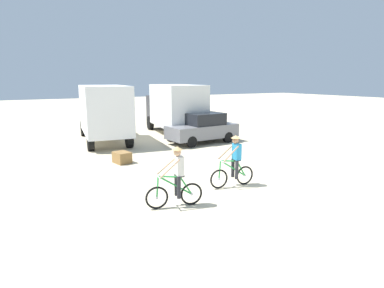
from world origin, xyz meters
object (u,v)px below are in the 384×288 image
(sedan_parked, at_px, (203,128))
(cyclist_cowboy_hat, at_px, (234,163))
(cyclist_orange_shirt, at_px, (176,179))
(supply_crate, at_px, (122,157))
(box_truck_white_box, at_px, (174,107))
(box_truck_avon_van, at_px, (103,111))

(sedan_parked, bearing_deg, cyclist_cowboy_hat, -113.74)
(cyclist_orange_shirt, distance_m, supply_crate, 5.82)
(sedan_parked, bearing_deg, box_truck_white_box, 91.77)
(sedan_parked, xyz_separation_m, cyclist_cowboy_hat, (-3.25, -7.39, -0.04))
(cyclist_cowboy_hat, distance_m, supply_crate, 5.67)
(supply_crate, bearing_deg, cyclist_cowboy_hat, -64.84)
(sedan_parked, height_order, cyclist_orange_shirt, cyclist_orange_shirt)
(box_truck_avon_van, xyz_separation_m, box_truck_white_box, (4.87, 0.36, 0.00))
(box_truck_avon_van, relative_size, supply_crate, 9.09)
(sedan_parked, xyz_separation_m, cyclist_orange_shirt, (-5.84, -8.08, -0.04))
(box_truck_avon_van, height_order, supply_crate, box_truck_avon_van)
(cyclist_orange_shirt, xyz_separation_m, supply_crate, (0.19, 5.79, -0.59))
(box_truck_avon_van, distance_m, cyclist_orange_shirt, 11.32)
(cyclist_cowboy_hat, bearing_deg, box_truck_white_box, 73.93)
(sedan_parked, distance_m, cyclist_orange_shirt, 9.97)
(cyclist_cowboy_hat, bearing_deg, cyclist_orange_shirt, -165.27)
(supply_crate, bearing_deg, box_truck_white_box, 46.34)
(box_truck_avon_van, xyz_separation_m, cyclist_cowboy_hat, (1.73, -10.55, -1.03))
(supply_crate, bearing_deg, box_truck_avon_van, 82.98)
(sedan_parked, distance_m, cyclist_cowboy_hat, 8.08)
(box_truck_white_box, distance_m, cyclist_orange_shirt, 12.97)
(box_truck_white_box, bearing_deg, sedan_parked, -88.23)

